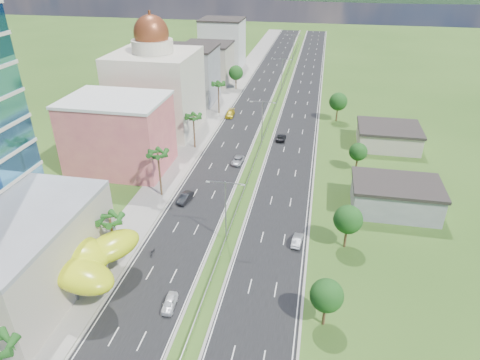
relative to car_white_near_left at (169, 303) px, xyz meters
The scene contains 33 objects.
ground 7.29m from the car_white_near_left, 54.95° to the left, with size 500.00×500.00×0.00m, color #2D5119.
road_left 96.00m from the car_white_near_left, 91.99° to the left, with size 11.00×260.00×0.04m, color black.
road_right 96.65m from the car_white_near_left, 83.07° to the left, with size 11.00×260.00×0.04m, color black.
sidewalk_left 96.79m from the car_white_near_left, 97.62° to the left, with size 7.00×260.00×0.12m, color gray.
median_guardrail 78.04m from the car_white_near_left, 86.94° to the left, with size 0.10×216.06×0.76m.
streetlight_median_b 17.54m from the car_white_near_left, 75.35° to the left, with size 6.04×0.25×11.00m.
streetlight_median_c 56.41m from the car_white_near_left, 85.74° to the left, with size 6.04×0.25×11.00m.
streetlight_median_d 101.20m from the car_white_near_left, 87.64° to the left, with size 6.04×0.25×11.00m.
streetlight_median_e 146.12m from the car_white_near_left, 88.37° to the left, with size 6.04×0.25×11.00m.
lime_canopy 16.51m from the car_white_near_left, behind, with size 18.00×15.00×7.40m.
pink_shophouse 45.31m from the car_white_near_left, 122.14° to the left, with size 20.00×15.00×15.00m, color #CA5362.
domed_building 66.29m from the car_white_near_left, 111.36° to the left, with size 20.00×20.00×28.70m.
midrise_grey 89.22m from the car_white_near_left, 104.88° to the left, with size 16.00×15.00×16.00m, color gray.
midrise_beige 110.48m from the car_white_near_left, 101.95° to the left, with size 16.00×15.00×13.00m, color #B7AA97.
midrise_white 133.17m from the car_white_near_left, 99.89° to the left, with size 16.00×15.00×18.00m, color silver.
shed_near 44.66m from the car_white_near_left, 43.88° to the left, with size 15.00×10.00×5.00m, color gray.
shed_far 69.88m from the car_white_near_left, 60.72° to the left, with size 14.00×12.00×4.40m, color #B7AA97.
palm_tree_b 15.22m from the car_white_near_left, 145.00° to the left, with size 3.60×3.60×8.10m.
palm_tree_c 31.14m from the car_white_near_left, 112.08° to the left, with size 3.60×3.60×9.60m.
palm_tree_d 52.63m from the car_white_near_left, 102.55° to the left, with size 3.60×3.60×8.60m.
palm_tree_e 77.15m from the car_white_near_left, 98.49° to the left, with size 3.60×3.60×9.40m.
leafy_tree_lfar 101.69m from the car_white_near_left, 96.41° to the left, with size 4.90×4.90×8.05m.
leafy_tree_ra 20.59m from the car_white_near_left, ahead, with size 4.20×4.20×6.90m.
leafy_tree_rb 29.64m from the car_white_near_left, 37.75° to the left, with size 4.55×4.55×7.47m.
leafy_tree_rc 52.99m from the car_white_near_left, 60.33° to the left, with size 3.85×3.85×6.33m.
leafy_tree_rd 79.25m from the car_white_near_left, 73.73° to the left, with size 4.90×4.90×8.05m.
car_white_near_left is the anchor object (origin of this frame).
car_dark_left 27.29m from the car_white_near_left, 103.01° to the left, with size 1.58×4.52×1.49m, color black.
car_silver_mid_left 44.46m from the car_white_near_left, 89.45° to the left, with size 2.22×4.82×1.34m, color #97999E.
car_yellow_far_left 74.37m from the car_white_near_left, 95.89° to the left, with size 2.21×5.44×1.58m, color gold.
car_silver_right 23.27m from the car_white_near_left, 47.76° to the left, with size 1.43×4.11×1.36m, color #9FA1A7.
car_dark_far_right 60.06m from the car_white_near_left, 81.84° to the left, with size 2.18×4.73×1.31m, color black.
motorcycle 11.98m from the car_white_near_left, 121.94° to the left, with size 0.58×1.92×1.23m, color black.
Camera 1 is at (13.03, -45.53, 42.04)m, focal length 32.00 mm.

